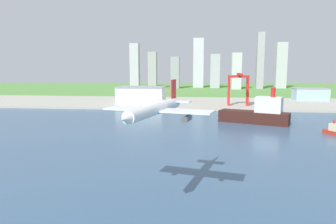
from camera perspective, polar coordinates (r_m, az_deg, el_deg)
The scene contains 10 objects.
ground_plane at distance 237.00m, azimuth 4.63°, elevation -3.74°, with size 2400.00×2400.00×0.00m, color #568E40.
water_bay at distance 178.69m, azimuth 4.04°, elevation -7.63°, with size 840.00×360.00×0.15m, color #385675.
industrial_pier at distance 424.60m, azimuth 5.42°, elevation 1.64°, with size 840.00×140.00×2.50m, color #A8A698.
airplane_landing at distance 107.21m, azimuth -2.28°, elevation 0.47°, with size 39.56×45.92×13.28m.
cargo_ship at distance 284.51m, azimuth 15.95°, elevation -0.26°, with size 60.87×37.06×31.62m.
tugboat_small at distance 256.68m, azimuth 27.98°, elevation -3.05°, with size 13.89×19.21×10.52m.
port_crane_red at distance 389.33m, azimuth 12.63°, elevation 5.27°, with size 24.72×41.54×39.27m.
warehouse_main at distance 408.32m, azimuth -4.83°, elevation 3.09°, with size 59.54×40.33×21.54m.
warehouse_annex at distance 490.62m, azimuth 24.28°, elevation 2.97°, with size 45.38×28.55×17.01m.
distant_skyline at distance 757.98m, azimuth 7.76°, elevation 8.08°, with size 369.19×70.86×127.27m.
Camera 1 is at (6.55, 68.06, 48.25)m, focal length 33.75 mm.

